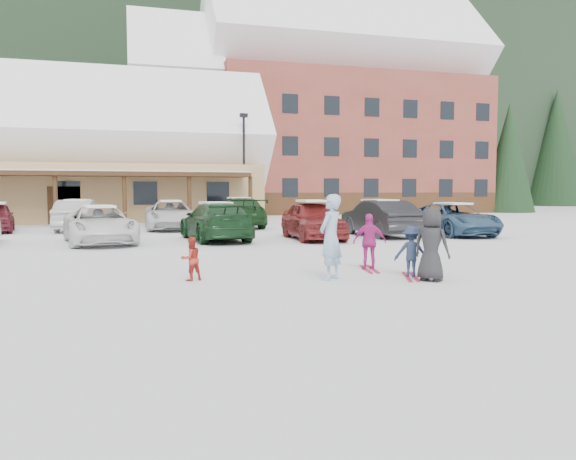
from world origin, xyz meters
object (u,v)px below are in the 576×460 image
object	(u,v)px
child_navy	(411,252)
child_magenta	(370,242)
parked_car_10	(170,215)
parked_car_5	(380,218)
parked_car_3	(216,222)
lamp_post	(244,161)
adult_skier	(331,237)
day_lodge	(39,160)
parked_car_6	(452,219)
parked_car_11	(239,213)
alpine_hotel	(324,119)
parked_car_4	(313,220)
bystander_dark	(431,244)
parked_car_2	(100,225)
toddler_red	(191,259)
parked_car_9	(78,215)

from	to	relation	value
child_navy	child_magenta	distance (m)	1.44
parked_car_10	parked_car_5	bearing A→B (deg)	-38.27
parked_car_3	child_navy	bearing A→B (deg)	99.56
lamp_post	adult_skier	size ratio (longest dim) A/B	3.65
day_lodge	parked_car_6	bearing A→B (deg)	-43.61
child_magenta	parked_car_11	bearing A→B (deg)	-76.77
alpine_hotel	parked_car_10	bearing A→B (deg)	-126.22
parked_car_4	parked_car_6	distance (m)	6.56
parked_car_4	parked_car_10	world-z (taller)	parked_car_4
adult_skier	parked_car_5	size ratio (longest dim) A/B	0.40
day_lodge	parked_car_11	world-z (taller)	day_lodge
bystander_dark	parked_car_11	xyz separation A→B (m)	(-0.60, 18.73, -0.01)
day_lodge	parked_car_5	world-z (taller)	day_lodge
parked_car_6	alpine_hotel	bearing A→B (deg)	81.99
parked_car_3	parked_car_5	world-z (taller)	parked_car_5
child_magenta	parked_car_11	xyz separation A→B (m)	(-0.04, 16.77, 0.09)
parked_car_11	parked_car_10	bearing A→B (deg)	12.71
child_magenta	parked_car_2	world-z (taller)	same
parked_car_4	parked_car_6	xyz separation A→B (m)	(6.55, 0.35, -0.08)
toddler_red	child_navy	xyz separation A→B (m)	(4.80, -0.89, 0.10)
parked_car_10	toddler_red	bearing A→B (deg)	-92.21
lamp_post	bystander_dark	size ratio (longest dim) A/B	4.30
parked_car_5	parked_car_9	size ratio (longest dim) A/B	1.03
parked_car_6	toddler_red	bearing A→B (deg)	-142.53
alpine_hotel	parked_car_9	xyz separation A→B (m)	(-20.03, -21.04, -7.88)
parked_car_3	parked_car_4	xyz separation A→B (m)	(3.81, -0.58, 0.04)
parked_car_5	parked_car_11	xyz separation A→B (m)	(-4.67, 7.47, 0.01)
child_magenta	parked_car_10	xyz separation A→B (m)	(-3.68, 15.93, 0.03)
alpine_hotel	parked_car_5	bearing A→B (deg)	-104.70
parked_car_5	parked_car_6	xyz separation A→B (m)	(3.31, -0.36, -0.08)
parked_car_6	parked_car_10	xyz separation A→B (m)	(-11.62, 6.99, 0.03)
alpine_hotel	adult_skier	size ratio (longest dim) A/B	16.83
parked_car_4	toddler_red	bearing A→B (deg)	-120.38
day_lodge	parked_car_5	size ratio (longest dim) A/B	6.18
day_lodge	lamp_post	size ratio (longest dim) A/B	4.27
parked_car_2	parked_car_10	size ratio (longest dim) A/B	0.95
day_lodge	parked_car_3	xyz separation A→B (m)	(8.88, -18.09, -3.20)
alpine_hotel	parked_car_10	world-z (taller)	alpine_hotel
adult_skier	bystander_dark	bearing A→B (deg)	118.01
adult_skier	parked_car_5	distance (m)	12.15
bystander_dark	parked_car_2	bearing A→B (deg)	-4.17
child_magenta	parked_car_4	size ratio (longest dim) A/B	0.30
lamp_post	adult_skier	world-z (taller)	lamp_post
lamp_post	child_navy	distance (m)	24.15
parked_car_10	parked_car_11	xyz separation A→B (m)	(3.64, 0.84, 0.06)
bystander_dark	parked_car_2	world-z (taller)	bystander_dark
toddler_red	lamp_post	bearing A→B (deg)	-124.64
lamp_post	parked_car_6	distance (m)	15.39
parked_car_2	parked_car_4	xyz separation A→B (m)	(8.10, -0.41, 0.08)
child_navy	parked_car_10	bearing A→B (deg)	-55.51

